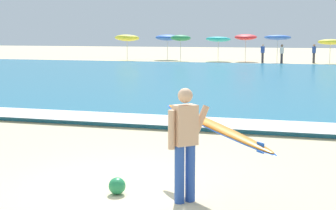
# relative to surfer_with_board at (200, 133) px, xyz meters

# --- Properties ---
(ground_plane) EXTENTS (160.00, 160.00, 0.00)m
(ground_plane) POSITION_rel_surfer_with_board_xyz_m (-1.43, 0.24, -1.03)
(ground_plane) COLOR beige
(sea) EXTENTS (120.00, 28.00, 0.14)m
(sea) POSITION_rel_surfer_with_board_xyz_m (-1.43, 19.34, -0.96)
(sea) COLOR teal
(sea) RESTS_ON ground
(surf_foam) EXTENTS (120.00, 1.62, 0.01)m
(surf_foam) POSITION_rel_surfer_with_board_xyz_m (-1.43, 5.94, -0.89)
(surf_foam) COLOR white
(surf_foam) RESTS_ON sea
(surfer_with_board) EXTENTS (2.28, 2.33, 1.73)m
(surfer_with_board) POSITION_rel_surfer_with_board_xyz_m (0.00, 0.00, 0.00)
(surfer_with_board) COLOR #284CA3
(surfer_with_board) RESTS_ON ground
(beach_umbrella_0) EXTENTS (2.24, 2.28, 2.44)m
(beach_umbrella_0) POSITION_rel_surfer_with_board_xyz_m (-15.18, 36.66, 1.02)
(beach_umbrella_0) COLOR beige
(beach_umbrella_0) RESTS_ON ground
(beach_umbrella_1) EXTENTS (2.26, 2.26, 2.36)m
(beach_umbrella_1) POSITION_rel_surfer_with_board_xyz_m (-12.03, 38.97, 1.03)
(beach_umbrella_1) COLOR beige
(beach_umbrella_1) RESTS_ON ground
(beach_umbrella_2) EXTENTS (1.80, 1.84, 2.40)m
(beach_umbrella_2) POSITION_rel_surfer_with_board_xyz_m (-10.22, 37.00, 1.02)
(beach_umbrella_2) COLOR beige
(beach_umbrella_2) RESTS_ON ground
(beach_umbrella_3) EXTENTS (2.23, 2.26, 2.26)m
(beach_umbrella_3) POSITION_rel_surfer_with_board_xyz_m (-6.98, 37.87, 0.91)
(beach_umbrella_3) COLOR beige
(beach_umbrella_3) RESTS_ON ground
(beach_umbrella_4) EXTENTS (1.97, 1.99, 2.43)m
(beach_umbrella_4) POSITION_rel_surfer_with_board_xyz_m (-4.64, 38.44, 1.10)
(beach_umbrella_4) COLOR beige
(beach_umbrella_4) RESTS_ON ground
(beach_umbrella_5) EXTENTS (2.22, 2.24, 2.40)m
(beach_umbrella_5) POSITION_rel_surfer_with_board_xyz_m (-1.72, 36.56, 1.09)
(beach_umbrella_5) COLOR beige
(beach_umbrella_5) RESTS_ON ground
(beach_umbrella_6) EXTENTS (2.02, 2.05, 2.07)m
(beach_umbrella_6) POSITION_rel_surfer_with_board_xyz_m (2.51, 36.64, 0.74)
(beach_umbrella_6) COLOR beige
(beach_umbrella_6) RESTS_ON ground
(beachgoer_near_row_left) EXTENTS (0.32, 0.20, 1.58)m
(beachgoer_near_row_left) POSITION_rel_surfer_with_board_xyz_m (-1.27, 35.51, -0.19)
(beachgoer_near_row_left) COLOR #383842
(beachgoer_near_row_left) RESTS_ON ground
(beachgoer_near_row_mid) EXTENTS (0.32, 0.20, 1.58)m
(beachgoer_near_row_mid) POSITION_rel_surfer_with_board_xyz_m (-2.91, 36.48, -0.19)
(beachgoer_near_row_mid) COLOR #383842
(beachgoer_near_row_mid) RESTS_ON ground
(beachgoer_near_row_right) EXTENTS (0.32, 0.20, 1.58)m
(beachgoer_near_row_right) POSITION_rel_surfer_with_board_xyz_m (1.24, 37.14, -0.19)
(beachgoer_near_row_right) COLOR #383842
(beachgoer_near_row_right) RESTS_ON ground
(beach_ball) EXTENTS (0.27, 0.27, 0.27)m
(beach_ball) POSITION_rel_surfer_with_board_xyz_m (-1.30, -0.12, -0.90)
(beach_ball) COLOR #23844C
(beach_ball) RESTS_ON ground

